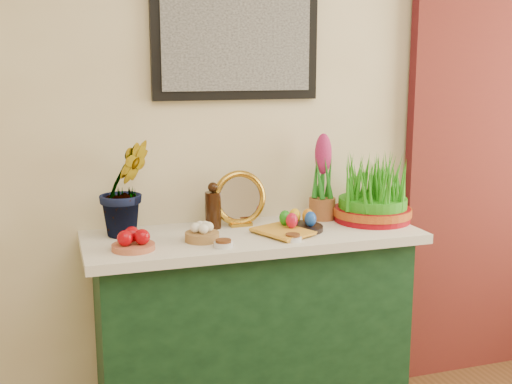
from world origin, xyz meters
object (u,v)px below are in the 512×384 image
Objects in this scene: wheatgrass_sabzeh at (373,193)px; sideboard at (252,335)px; hyacinth_green at (125,173)px; book at (267,235)px; mirror at (240,199)px.

sideboard is at bearing -178.31° from wheatgrass_sabzeh.
hyacinth_green is 1.49× the size of wheatgrass_sabzeh.
hyacinth_green is 1.09m from wheatgrass_sabzeh.
book reaches higher than sideboard.
wheatgrass_sabzeh is (0.57, 0.02, 0.59)m from sideboard.
sideboard is 0.82m from wheatgrass_sabzeh.
sideboard is at bearing -28.42° from hyacinth_green.
hyacinth_green is at bearing 134.19° from book.
book is (0.04, -0.25, -0.10)m from mirror.
sideboard is 3.71× the size of wheatgrass_sabzeh.
hyacinth_green reaches higher than book.
hyacinth_green is 2.15× the size of mirror.
book is (0.02, -0.12, 0.48)m from sideboard.
wheatgrass_sabzeh is at bearing -8.41° from book.
mirror is at bearing 98.49° from sideboard.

